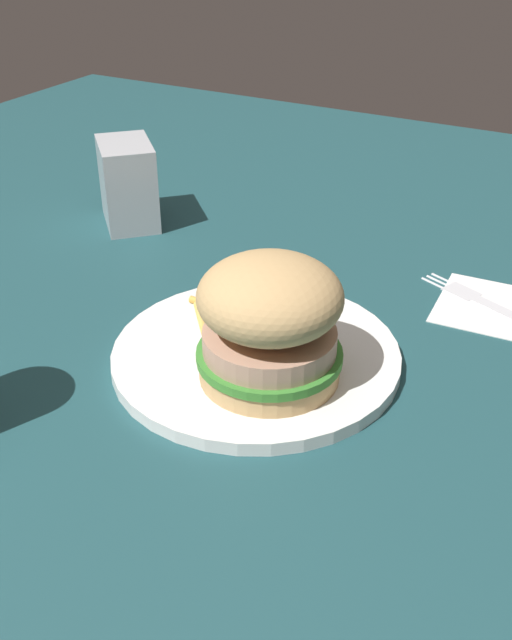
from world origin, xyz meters
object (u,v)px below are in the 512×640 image
fries_pile (231,313)px  fork (494,305)px  napkin (495,307)px  plate (256,355)px  napkin_dispenser (128,184)px  sandwich (270,320)px

fries_pile → fork: (-0.21, -0.16, -0.01)m
fries_pile → napkin: (-0.21, -0.16, -0.01)m
plate → napkin: size_ratio=2.30×
fries_pile → napkin_dispenser: napkin_dispenser is taller
fork → fries_pile: bearing=36.7°
sandwich → napkin_dispenser: size_ratio=1.20×
napkin_dispenser → fork: bearing=-134.3°
plate → napkin_dispenser: 0.34m
fork → napkin_dispenser: 0.44m
sandwich → napkin_dispenser: bearing=-35.5°
fries_pile → sandwich: bearing=138.3°
napkin → fork: 0.00m
sandwich → fork: bearing=-120.8°
fork → plate: bearing=50.3°
sandwich → napkin: bearing=-121.2°
sandwich → fries_pile: size_ratio=1.31×
napkin_dispenser → fries_pile: bearing=-168.1°
plate → fork: (-0.16, -0.20, -0.00)m
napkin → fork: size_ratio=0.66×
fork → sandwich: bearing=59.2°
plate → napkin_dispenser: napkin_dispenser is taller
fries_pile → fork: fries_pile is taller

